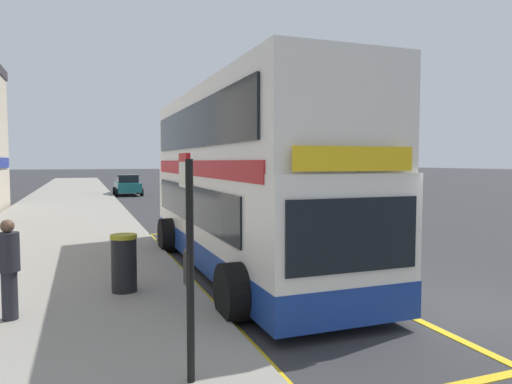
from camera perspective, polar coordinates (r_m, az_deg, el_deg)
name	(u,v)px	position (r m, az deg, el deg)	size (l,w,h in m)	color
ground_plane	(163,194)	(39.01, -11.34, -0.24)	(260.00, 260.00, 0.00)	#333335
pavement_near	(71,195)	(38.53, -21.67, -0.38)	(6.00, 76.00, 0.14)	gray
double_decker_bus	(242,186)	(11.54, -1.70, 0.70)	(3.23, 10.17, 4.40)	white
bus_bay_markings	(247,270)	(11.65, -1.16, -9.50)	(3.17, 13.14, 0.01)	gold
bus_stop_sign	(188,247)	(5.45, -8.26, -6.66)	(0.09, 0.51, 2.64)	black
parked_car_maroon_far	(178,177)	(56.84, -9.47, 1.83)	(2.09, 4.20, 1.62)	maroon
parked_car_teal_across	(128,185)	(38.19, -15.43, 0.82)	(2.09, 4.20, 1.62)	#196066
pedestrian_further_back	(9,266)	(8.51, -27.99, -7.96)	(0.34, 0.34, 1.62)	#26262D
litter_bin	(124,263)	(9.54, -15.83, -8.33)	(0.51, 0.51, 1.12)	black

